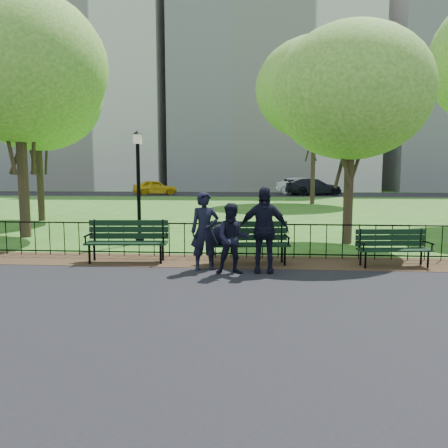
# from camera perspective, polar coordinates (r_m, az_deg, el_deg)

# --- Properties ---
(ground) EXTENTS (120.00, 120.00, 0.00)m
(ground) POSITION_cam_1_polar(r_m,az_deg,el_deg) (9.26, 1.37, -6.88)
(ground) COLOR #335B18
(asphalt_path) EXTENTS (60.00, 9.20, 0.01)m
(asphalt_path) POSITION_cam_1_polar(r_m,az_deg,el_deg) (6.01, -0.49, -14.45)
(asphalt_path) COLOR black
(asphalt_path) RESTS_ON ground
(dirt_strip) EXTENTS (60.00, 1.60, 0.01)m
(dirt_strip) POSITION_cam_1_polar(r_m,az_deg,el_deg) (10.72, 1.82, -4.92)
(dirt_strip) COLOR #312414
(dirt_strip) RESTS_ON ground
(far_street) EXTENTS (70.00, 9.00, 0.01)m
(far_street) POSITION_cam_1_polar(r_m,az_deg,el_deg) (44.04, 3.92, 3.90)
(far_street) COLOR black
(far_street) RESTS_ON ground
(iron_fence) EXTENTS (24.06, 0.06, 1.00)m
(iron_fence) POSITION_cam_1_polar(r_m,az_deg,el_deg) (11.12, 1.95, -1.95)
(iron_fence) COLOR black
(iron_fence) RESTS_ON ground
(apartment_west) EXTENTS (22.00, 15.00, 26.00)m
(apartment_west) POSITION_cam_1_polar(r_m,az_deg,el_deg) (62.21, -17.46, 16.46)
(apartment_west) COLOR silver
(apartment_west) RESTS_ON ground
(apartment_mid) EXTENTS (24.00, 15.00, 30.00)m
(apartment_mid) POSITION_cam_1_polar(r_m,az_deg,el_deg) (58.43, 6.28, 19.38)
(apartment_mid) COLOR silver
(apartment_mid) RESTS_ON ground
(park_bench_main) EXTENTS (2.00, 0.83, 1.10)m
(park_bench_main) POSITION_cam_1_polar(r_m,az_deg,el_deg) (10.28, 1.62, -1.64)
(park_bench_main) COLOR black
(park_bench_main) RESTS_ON ground
(park_bench_left_a) EXTENTS (1.99, 0.76, 1.11)m
(park_bench_left_a) POSITION_cam_1_polar(r_m,az_deg,el_deg) (10.89, -12.49, -1.58)
(park_bench_left_a) COLOR black
(park_bench_left_a) RESTS_ON ground
(park_bench_right_a) EXTENTS (1.70, 0.69, 0.94)m
(park_bench_right_a) POSITION_cam_1_polar(r_m,az_deg,el_deg) (10.85, 21.17, -2.43)
(park_bench_right_a) COLOR black
(park_bench_right_a) RESTS_ON ground
(lamppost) EXTENTS (0.31, 0.31, 3.43)m
(lamppost) POSITION_cam_1_polar(r_m,az_deg,el_deg) (13.56, -11.11, 5.30)
(lamppost) COLOR black
(lamppost) RESTS_ON ground
(tree_near_w) EXTENTS (5.82, 5.82, 8.10)m
(tree_near_w) POSITION_cam_1_polar(r_m,az_deg,el_deg) (16.53, -25.42, 18.14)
(tree_near_w) COLOR #2D2116
(tree_near_w) RESTS_ON ground
(tree_near_e) EXTENTS (4.70, 4.70, 6.55)m
(tree_near_e) POSITION_cam_1_polar(r_m,az_deg,el_deg) (14.05, 16.34, 16.15)
(tree_near_e) COLOR #2D2116
(tree_near_e) RESTS_ON ground
(tree_mid_w) EXTENTS (5.76, 5.76, 8.03)m
(tree_mid_w) POSITION_cam_1_polar(r_m,az_deg,el_deg) (21.69, -23.36, 15.21)
(tree_mid_w) COLOR #2D2116
(tree_mid_w) RESTS_ON ground
(tree_far_e) EXTENTS (8.11, 8.11, 11.30)m
(tree_far_e) POSITION_cam_1_polar(r_m,az_deg,el_deg) (31.69, 11.79, 16.91)
(tree_far_e) COLOR #2D2116
(tree_far_e) RESTS_ON ground
(person_left) EXTENTS (0.71, 0.54, 1.74)m
(person_left) POSITION_cam_1_polar(r_m,az_deg,el_deg) (9.73, -2.52, -0.93)
(person_left) COLOR black
(person_left) RESTS_ON asphalt_path
(person_mid) EXTENTS (0.78, 0.47, 1.52)m
(person_mid) POSITION_cam_1_polar(r_m,az_deg,el_deg) (9.31, 1.17, -1.95)
(person_mid) COLOR black
(person_mid) RESTS_ON asphalt_path
(person_right) EXTENTS (1.10, 0.46, 1.86)m
(person_right) POSITION_cam_1_polar(r_m,az_deg,el_deg) (9.50, 5.17, -0.76)
(person_right) COLOR black
(person_right) RESTS_ON asphalt_path
(taxi) EXTENTS (4.58, 3.14, 1.45)m
(taxi) POSITION_cam_1_polar(r_m,az_deg,el_deg) (43.14, -9.00, 4.74)
(taxi) COLOR gold
(taxi) RESTS_ON far_street
(sedan_silver) EXTENTS (5.36, 3.61, 1.67)m
(sedan_silver) POSITION_cam_1_polar(r_m,az_deg,el_deg) (43.94, 10.27, 4.90)
(sedan_silver) COLOR #A0A2A7
(sedan_silver) RESTS_ON far_street
(sedan_dark) EXTENTS (5.84, 3.57, 1.58)m
(sedan_dark) POSITION_cam_1_polar(r_m,az_deg,el_deg) (42.88, 11.65, 4.77)
(sedan_dark) COLOR black
(sedan_dark) RESTS_ON far_street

